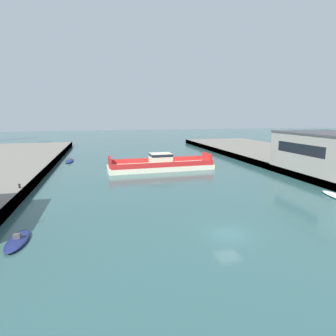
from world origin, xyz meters
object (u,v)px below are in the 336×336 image
at_px(chain_ferry, 161,165).
at_px(moored_boat_near_left, 17,241).
at_px(warehouse_shed, 331,151).
at_px(moored_boat_mid_left, 69,161).

relative_size(chain_ferry, moored_boat_near_left, 4.58).
height_order(chain_ferry, moored_boat_near_left, chain_ferry).
bearing_deg(moored_boat_near_left, chain_ferry, 56.41).
distance_m(chain_ferry, warehouse_shed, 34.55).
bearing_deg(moored_boat_near_left, moored_boat_mid_left, 90.17).
xyz_separation_m(moored_boat_near_left, moored_boat_mid_left, (-0.14, 47.85, -0.00)).
height_order(moored_boat_near_left, moored_boat_mid_left, same).
xyz_separation_m(chain_ferry, moored_boat_mid_left, (-21.34, 15.93, -0.86)).
distance_m(chain_ferry, moored_boat_mid_left, 26.65).
relative_size(chain_ferry, warehouse_shed, 1.33).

